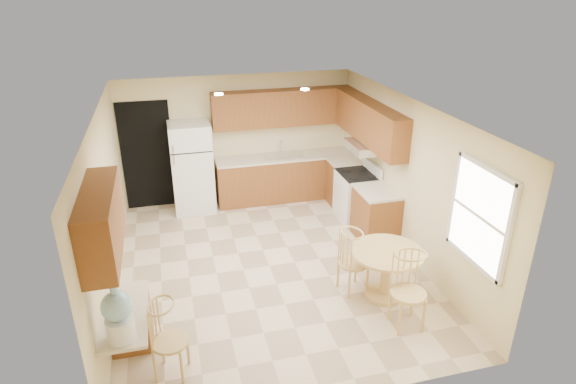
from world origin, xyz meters
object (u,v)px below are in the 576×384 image
object	(u,v)px
dining_table	(386,267)
chair_table_b	(413,289)
stove	(357,196)
chair_table_a	(356,259)
refrigerator	(192,167)
chair_desk	(169,338)
water_crock	(118,315)

from	to	relation	value
dining_table	chair_table_b	bearing A→B (deg)	-90.00
stove	chair_table_a	size ratio (longest dim) A/B	1.14
refrigerator	dining_table	world-z (taller)	refrigerator
stove	chair_table_b	world-z (taller)	stove
refrigerator	dining_table	size ratio (longest dim) A/B	1.74
stove	chair_table_a	bearing A→B (deg)	-112.48
chair_table_a	chair_table_b	distance (m)	0.99
refrigerator	chair_desk	xyz separation A→B (m)	(-0.60, -4.40, -0.29)
stove	water_crock	bearing A→B (deg)	-139.94
chair_desk	water_crock	size ratio (longest dim) A/B	1.46
refrigerator	stove	size ratio (longest dim) A/B	1.58
chair_table_a	chair_desk	distance (m)	2.75
refrigerator	chair_table_a	distance (m)	3.95
water_crock	stove	bearing A→B (deg)	40.06
dining_table	water_crock	size ratio (longest dim) A/B	1.55
refrigerator	water_crock	bearing A→B (deg)	-103.08
chair_table_b	water_crock	size ratio (longest dim) A/B	1.60
stove	chair_table_b	xyz separation A→B (m)	(-0.52, -3.10, 0.16)
stove	chair_desk	size ratio (longest dim) A/B	1.16
stove	water_crock	world-z (taller)	water_crock
chair_desk	water_crock	xyz separation A→B (m)	(-0.45, -0.12, 0.49)
dining_table	water_crock	distance (m)	3.58
refrigerator	chair_table_b	world-z (taller)	refrigerator
dining_table	chair_desk	size ratio (longest dim) A/B	1.06
stove	dining_table	bearing A→B (deg)	-102.58
stove	chair_table_b	size ratio (longest dim) A/B	1.06
chair_table_b	chair_desk	distance (m)	2.95
chair_table_a	chair_table_b	bearing A→B (deg)	11.99
refrigerator	chair_table_a	world-z (taller)	refrigerator
chair_table_a	chair_desk	xyz separation A→B (m)	(-2.57, -0.99, -0.01)
chair_table_a	chair_table_b	size ratio (longest dim) A/B	0.93
chair_desk	chair_table_a	bearing A→B (deg)	127.75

